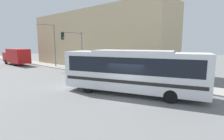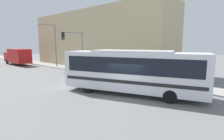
% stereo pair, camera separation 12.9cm
% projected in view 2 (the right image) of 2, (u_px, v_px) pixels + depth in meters
% --- Properties ---
extents(ground_plane, '(120.00, 120.00, 0.00)m').
position_uv_depth(ground_plane, '(128.00, 97.00, 12.95)').
color(ground_plane, slate).
extents(sidewalk, '(2.51, 70.00, 0.12)m').
position_uv_depth(sidewalk, '(55.00, 66.00, 30.36)').
color(sidewalk, gray).
rests_on(sidewalk, ground_plane).
extents(building_facade, '(6.00, 27.23, 9.07)m').
position_uv_depth(building_facade, '(94.00, 40.00, 29.27)').
color(building_facade, tan).
rests_on(building_facade, ground_plane).
extents(city_bus, '(5.89, 11.04, 3.42)m').
position_uv_depth(city_bus, '(132.00, 69.00, 13.52)').
color(city_bus, silver).
rests_on(city_bus, ground_plane).
extents(delivery_truck, '(2.29, 7.59, 2.95)m').
position_uv_depth(delivery_truck, '(18.00, 56.00, 32.35)').
color(delivery_truck, '#B21919').
rests_on(delivery_truck, ground_plane).
extents(fire_hydrant, '(0.22, 0.30, 0.72)m').
position_uv_depth(fire_hydrant, '(140.00, 77.00, 18.14)').
color(fire_hydrant, red).
rests_on(fire_hydrant, sidewalk).
extents(traffic_light_pole, '(3.28, 0.35, 5.34)m').
position_uv_depth(traffic_light_pole, '(76.00, 45.00, 23.19)').
color(traffic_light_pole, slate).
rests_on(traffic_light_pole, sidewalk).
extents(parking_meter, '(0.14, 0.14, 1.25)m').
position_uv_depth(parking_meter, '(98.00, 67.00, 22.17)').
color(parking_meter, slate).
rests_on(parking_meter, sidewalk).
extents(street_lamp, '(3.07, 0.28, 6.81)m').
position_uv_depth(street_lamp, '(53.00, 41.00, 28.37)').
color(street_lamp, slate).
rests_on(street_lamp, sidewalk).
extents(pedestrian_near_corner, '(0.34, 0.34, 1.57)m').
position_uv_depth(pedestrian_near_corner, '(93.00, 65.00, 24.20)').
color(pedestrian_near_corner, '#47382D').
rests_on(pedestrian_near_corner, sidewalk).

